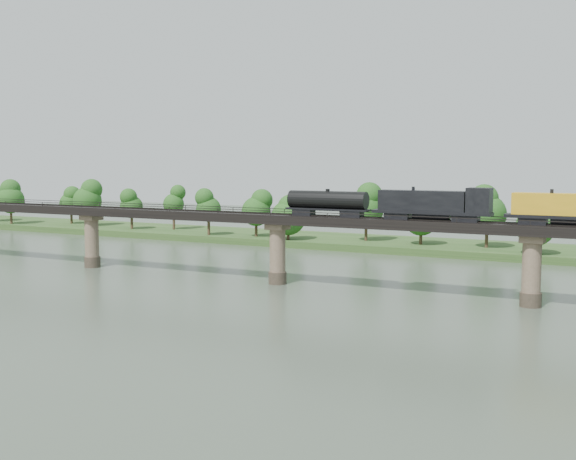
% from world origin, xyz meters
% --- Properties ---
extents(ground, '(400.00, 400.00, 0.00)m').
position_xyz_m(ground, '(0.00, 0.00, 0.00)').
color(ground, '#364234').
rests_on(ground, ground).
extents(far_bank, '(300.00, 24.00, 1.60)m').
position_xyz_m(far_bank, '(0.00, 85.00, 0.80)').
color(far_bank, '#29471C').
rests_on(far_bank, ground).
extents(bridge, '(236.00, 30.00, 11.50)m').
position_xyz_m(bridge, '(0.00, 30.00, 5.46)').
color(bridge, '#473A2D').
rests_on(bridge, ground).
extents(bridge_superstructure, '(220.00, 4.90, 0.75)m').
position_xyz_m(bridge_superstructure, '(0.00, 30.00, 11.79)').
color(bridge_superstructure, black).
rests_on(bridge_superstructure, bridge).
extents(far_treeline, '(289.06, 17.54, 13.60)m').
position_xyz_m(far_treeline, '(-8.21, 80.52, 8.83)').
color(far_treeline, '#382619').
rests_on(far_treeline, far_bank).
extents(freight_train, '(71.30, 2.78, 4.91)m').
position_xyz_m(freight_train, '(38.75, 30.00, 13.84)').
color(freight_train, black).
rests_on(freight_train, bridge).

